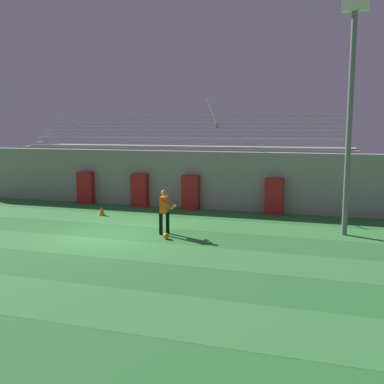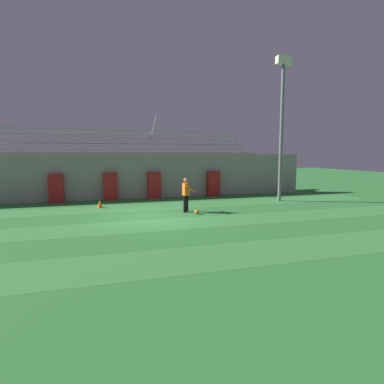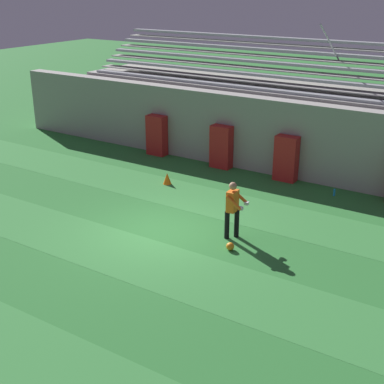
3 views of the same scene
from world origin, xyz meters
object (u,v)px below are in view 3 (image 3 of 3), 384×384
padding_pillar_far_left (157,135)px  soccer_ball (230,246)px  water_bottle (334,192)px  padding_pillar_gate_right (286,159)px  goalkeeper (233,207)px  padding_pillar_gate_left (221,147)px  traffic_cone (167,178)px

padding_pillar_far_left → soccer_ball: size_ratio=7.53×
padding_pillar_far_left → water_bottle: 7.82m
padding_pillar_gate_right → goalkeeper: size_ratio=0.99×
padding_pillar_gate_right → water_bottle: size_ratio=6.91×
padding_pillar_gate_left → traffic_cone: padding_pillar_gate_left is taller
padding_pillar_gate_left → goalkeeper: bearing=-57.3°
padding_pillar_gate_right → padding_pillar_far_left: 5.75m
padding_pillar_far_left → goalkeeper: size_ratio=0.99×
padding_pillar_gate_left → traffic_cone: size_ratio=3.95×
traffic_cone → water_bottle: 5.81m
padding_pillar_far_left → goalkeeper: goalkeeper is taller
traffic_cone → padding_pillar_gate_right: bearing=37.9°
soccer_ball → traffic_cone: bearing=143.4°
padding_pillar_gate_left → soccer_ball: padding_pillar_gate_left is taller
padding_pillar_gate_left → water_bottle: 4.78m
traffic_cone → soccer_ball: bearing=-36.6°
soccer_ball → traffic_cone: 5.40m
goalkeeper → padding_pillar_gate_right: bearing=96.8°
soccer_ball → traffic_cone: traffic_cone is taller
soccer_ball → traffic_cone: (-4.33, 3.22, 0.10)m
soccer_ball → padding_pillar_gate_left: bearing=121.8°
water_bottle → padding_pillar_gate_left: bearing=173.8°
padding_pillar_gate_left → padding_pillar_gate_right: 2.68m
padding_pillar_gate_right → padding_pillar_far_left: bearing=180.0°
padding_pillar_far_left → traffic_cone: 3.59m
padding_pillar_gate_left → water_bottle: bearing=-6.2°
padding_pillar_gate_right → goalkeeper: (0.62, -5.16, 0.13)m
soccer_ball → padding_pillar_far_left: bearing=138.8°
traffic_cone → water_bottle: (5.41, 2.12, -0.09)m
padding_pillar_far_left → goalkeeper: 8.20m
goalkeeper → soccer_ball: size_ratio=7.59×
goalkeeper → padding_pillar_far_left: bearing=141.0°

